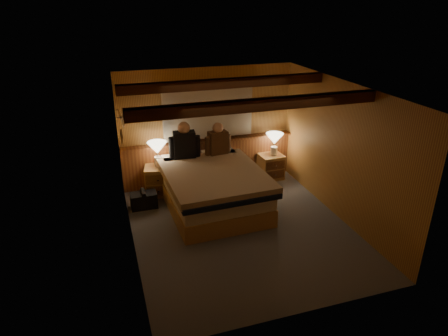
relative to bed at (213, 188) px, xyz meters
name	(u,v)px	position (x,y,z in m)	size (l,w,h in m)	color
floor	(241,228)	(0.25, -0.87, -0.39)	(4.20, 4.20, 0.00)	#4F555E
ceiling	(244,89)	(0.25, -0.87, 2.01)	(4.20, 4.20, 0.00)	tan
wall_back	(207,126)	(0.25, 1.23, 0.81)	(3.60, 3.60, 0.00)	gold
wall_left	(127,178)	(-1.55, -0.87, 0.81)	(4.20, 4.20, 0.00)	gold
wall_right	(341,152)	(2.05, -0.87, 0.81)	(4.20, 4.20, 0.00)	gold
wall_front	(306,232)	(0.25, -2.97, 0.81)	(3.60, 3.60, 0.00)	gold
wainscot	(209,159)	(0.25, 1.16, 0.09)	(3.60, 0.23, 0.94)	brown
curtain_window	(208,112)	(0.25, 1.16, 1.13)	(2.18, 0.09, 1.11)	#4B2312
ceiling_beams	(240,93)	(0.25, -0.72, 1.92)	(3.60, 1.65, 0.16)	#4B2312
coat_rail	(121,118)	(-1.47, 0.70, 1.27)	(0.05, 0.55, 0.24)	silver
framed_print	(269,105)	(1.60, 1.20, 1.16)	(0.30, 0.04, 0.25)	#A98354
bed	(213,188)	(0.00, 0.00, 0.00)	(1.80, 2.28, 0.76)	tan
nightstand_left	(159,180)	(-0.87, 0.86, -0.10)	(0.62, 0.58, 0.58)	tan
nightstand_right	(271,166)	(1.56, 0.88, -0.13)	(0.50, 0.46, 0.53)	tan
lamp_left	(157,149)	(-0.85, 0.91, 0.54)	(0.38, 0.38, 0.49)	white
lamp_right	(274,140)	(1.61, 0.87, 0.48)	(0.37, 0.37, 0.48)	white
person_left	(184,143)	(-0.34, 0.79, 0.66)	(0.61, 0.28, 0.74)	black
person_right	(218,141)	(0.33, 0.77, 0.62)	(0.55, 0.26, 0.67)	#4E331F
duffel_bag	(144,200)	(-1.24, 0.38, -0.24)	(0.48, 0.29, 0.35)	black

